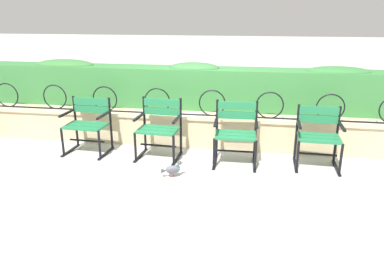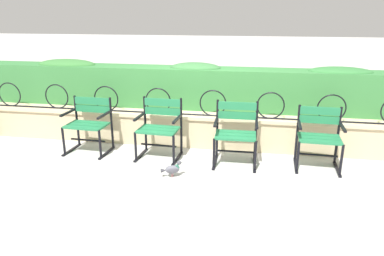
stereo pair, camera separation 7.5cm
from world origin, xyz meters
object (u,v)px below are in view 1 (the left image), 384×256
Objects in this scene: park_chair_centre_right at (236,131)px; pigeon_near_chairs at (173,169)px; park_chair_leftmost at (88,123)px; park_chair_rightmost at (318,135)px; park_chair_centre_left at (159,127)px.

park_chair_centre_right is 3.13× the size of pigeon_near_chairs.
park_chair_centre_right reaches higher than park_chair_leftmost.
park_chair_centre_right is at bearing -176.63° from park_chair_rightmost.
park_chair_rightmost is at bearing -0.10° from park_chair_leftmost.
park_chair_centre_right is at bearing 38.94° from pigeon_near_chairs.
park_chair_centre_right is 1.05× the size of park_chair_rightmost.
park_chair_leftmost is at bearing 179.90° from park_chair_rightmost.
park_chair_rightmost is (3.41, -0.01, -0.00)m from park_chair_leftmost.
park_chair_leftmost is 1.14m from park_chair_centre_left.
pigeon_near_chairs is at bearing -25.63° from park_chair_leftmost.
park_chair_leftmost reaches higher than pigeon_near_chairs.
park_chair_rightmost is at bearing 0.47° from park_chair_centre_left.
park_chair_rightmost is (1.14, 0.07, -0.01)m from park_chair_centre_right.
park_chair_centre_left reaches higher than park_chair_rightmost.
park_chair_centre_left is 0.99× the size of park_chair_centre_right.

